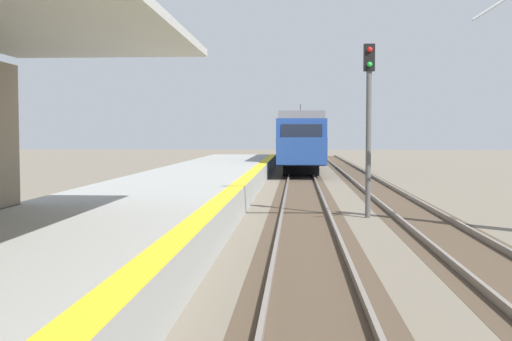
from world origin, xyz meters
name	(u,v)px	position (x,y,z in m)	size (l,w,h in m)	color
station_platform	(82,242)	(-2.50, 16.00, 0.45)	(5.00, 80.00, 0.91)	#999993
track_pair_nearest_platform	(308,233)	(1.90, 20.00, 0.05)	(2.34, 120.00, 0.16)	#4C3D2D
track_pair_middle	(446,235)	(5.30, 20.00, 0.05)	(2.34, 120.00, 0.16)	#4C3D2D
approaching_train	(301,139)	(1.90, 49.56, 2.18)	(2.93, 19.60, 4.76)	navy
rail_signal_post	(369,112)	(3.77, 23.58, 3.19)	(0.32, 0.34, 5.20)	#4C4C4C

